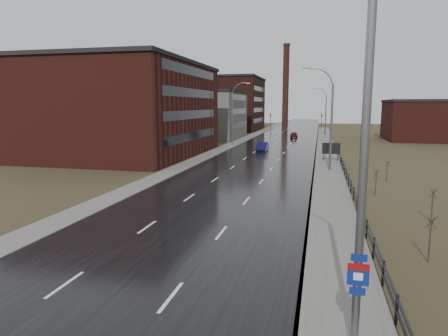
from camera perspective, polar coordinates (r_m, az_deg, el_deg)
The scene contains 23 objects.
road at distance 70.19m, azimuth 7.23°, elevation 2.93°, with size 14.00×300.00×0.06m, color black.
sidewalk_right at distance 44.99m, azimuth 14.61°, elevation -0.56°, with size 3.20×180.00×0.18m, color #595651.
curb_right at distance 44.98m, azimuth 12.67°, elevation -0.49°, with size 0.16×180.00×0.18m, color slate.
sidewalk_left at distance 71.54m, azimuth 0.68°, elevation 3.14°, with size 2.40×260.00×0.12m, color #595651.
warehouse_near at distance 61.46m, azimuth -14.36°, elevation 8.17°, with size 22.44×28.56×13.50m.
warehouse_mid at distance 91.09m, azimuth -2.83°, elevation 7.65°, with size 16.32×20.40×10.50m.
warehouse_far at distance 121.32m, azimuth -1.11°, elevation 9.16°, with size 26.52×24.48×15.50m.
building_right at distance 94.23m, azimuth 27.61°, elevation 6.09°, with size 18.36×16.32×8.50m.
smokestack at distance 160.19m, azimuth 8.81°, elevation 11.77°, with size 2.70×2.70×30.70m.
streetlight_main at distance 11.50m, azimuth 17.81°, elevation 2.36°, with size 3.91×0.29×12.11m.
streetlight_right_mid at distance 45.43m, azimuth 14.75°, elevation 6.81°, with size 3.36×0.28×11.35m.
streetlight_left at distance 73.04m, azimuth 1.43°, elevation 7.80°, with size 3.36×0.28×11.35m.
streetlight_right_far at distance 99.42m, azimuth 14.16°, elevation 7.83°, with size 3.36×0.28×11.35m.
guardrail at distance 28.61m, azimuth 18.62°, elevation -4.83°, with size 0.10×53.05×1.10m.
shrub_c at distance 21.18m, azimuth 27.36°, elevation -8.78°, with size 0.54×0.57×2.28m.
shrub_d at distance 28.19m, azimuth 27.61°, elevation -4.62°, with size 0.53×0.56×2.22m.
shrub_e at distance 34.37m, azimuth 20.87°, elevation -1.90°, with size 0.53×0.56×2.22m.
shrub_f at distance 41.53m, azimuth 22.27°, elevation -0.32°, with size 0.49×0.52×2.06m.
billboard at distance 53.58m, azimuth 15.06°, elevation 2.64°, with size 2.29×0.17×2.50m.
traffic_light_left at distance 130.36m, azimuth 6.70°, elevation 7.69°, with size 0.58×2.73×5.30m.
traffic_light_right at distance 129.43m, azimuth 13.81°, elevation 7.49°, with size 0.58×2.73×5.30m.
car_near at distance 64.00m, azimuth 5.52°, elevation 3.00°, with size 1.51×4.34×1.43m, color #0F0D42.
car_far at distance 92.48m, azimuth 9.96°, elevation 4.69°, with size 1.56×3.87×1.32m, color #48130C.
Camera 1 is at (7.60, -9.40, 7.29)m, focal length 32.00 mm.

